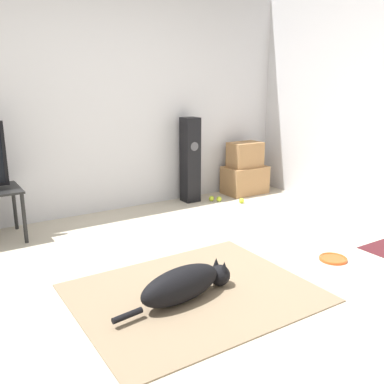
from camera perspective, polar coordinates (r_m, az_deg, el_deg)
The scene contains 11 objects.
ground_plane at distance 3.37m, azimuth -0.08°, elevation -11.79°, with size 12.00×12.00×0.00m, color #BCB29E.
wall_back at distance 4.92m, azimuth -13.60°, elevation 11.72°, with size 8.00×0.06×2.55m.
area_rug at distance 3.20m, azimuth 0.25°, elevation -13.30°, with size 1.67×1.34×0.01m.
dog at distance 3.04m, azimuth -0.94°, elevation -12.15°, with size 0.98×0.30×0.25m.
frisbee at distance 3.92m, azimuth 18.30°, elevation -8.44°, with size 0.24×0.24×0.03m.
cardboard_box_lower at distance 5.83m, azimuth 7.06°, elevation 1.62°, with size 0.57×0.37×0.37m.
cardboard_box_upper at distance 5.76m, azimuth 7.09°, elevation 4.98°, with size 0.44×0.28×0.33m.
floor_speaker at distance 5.34m, azimuth -0.24°, elevation 4.27°, with size 0.20×0.20×1.05m.
tennis_ball_by_boxes at distance 5.43m, azimuth 3.62°, elevation -0.93°, with size 0.07×0.07×0.07m.
tennis_ball_near_speaker at distance 5.38m, azimuth 6.61°, elevation -1.15°, with size 0.07×0.07×0.07m.
tennis_ball_loose_on_carpet at distance 5.45m, azimuth 2.62°, elevation -0.87°, with size 0.07×0.07×0.07m.
Camera 1 is at (-1.61, -2.54, 1.52)m, focal length 40.00 mm.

